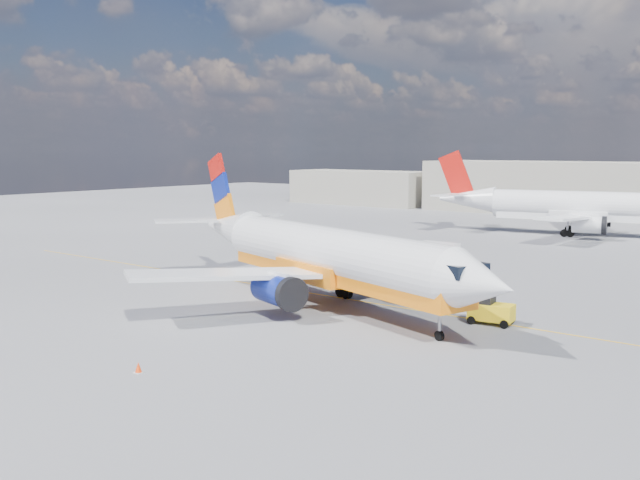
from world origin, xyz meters
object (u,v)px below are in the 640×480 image
Objects in this scene: main_jet at (324,255)px; second_jet at (579,207)px; traffic_cone at (138,368)px; gse_tug at (490,310)px.

main_jet is 47.61m from second_jet.
traffic_cone is at bearing -101.69° from second_jet.
gse_tug is at bearing 27.23° from main_jet.
second_jet is at bearing 91.61° from traffic_cone.
main_jet reaches higher than traffic_cone.
gse_tug is at bearing -90.66° from second_jet.
second_jet is 46.93m from gse_tug.
main_jet is 64.27× the size of traffic_cone.
second_jet is 64.00m from traffic_cone.
traffic_cone is (1.79, -63.90, -3.03)m from second_jet.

